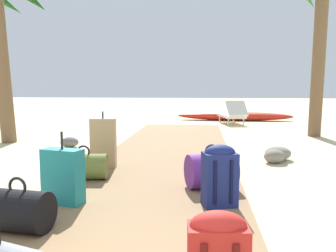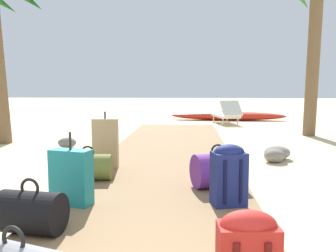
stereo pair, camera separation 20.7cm
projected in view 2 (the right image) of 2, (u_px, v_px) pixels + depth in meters
The scene contains 14 objects.
ground_plane at pixel (162, 179), 4.97m from camera, with size 60.00×60.00×0.00m, color beige.
boardwalk at pixel (167, 161), 5.97m from camera, with size 2.12×10.09×0.08m, color olive.
suitcase_tan at pixel (106, 143), 5.27m from camera, with size 0.37×0.20×0.81m.
duffel_bag_black at pixel (31, 212), 2.94m from camera, with size 0.55×0.41×0.45m.
duffel_bag_purple at pixel (217, 170), 4.26m from camera, with size 0.65×0.56×0.51m.
duffel_bag_olive at pixel (88, 167), 4.60m from camera, with size 0.61×0.37×0.43m.
suitcase_teal at pixel (71, 177), 3.63m from camera, with size 0.44×0.28×0.73m.
backpack_navy at pixel (229, 173), 3.61m from camera, with size 0.37×0.31×0.61m.
palm_tree_far_right at pixel (317, 4), 8.68m from camera, with size 2.03×2.12×4.18m.
lounge_chair at pixel (227, 114), 11.85m from camera, with size 0.90×1.65×0.77m.
kayak at pixel (228, 116), 13.13m from camera, with size 4.09×0.89×0.32m.
rock_right_mid at pixel (274, 156), 6.02m from camera, with size 0.32×0.36×0.22m, color gray.
rock_left_mid at pixel (67, 143), 7.41m from camera, with size 0.31×0.36×0.21m, color slate.
rock_right_near at pixel (277, 153), 6.27m from camera, with size 0.40×0.47×0.23m, color gray.
Camera 2 is at (0.37, -0.81, 1.27)m, focal length 39.26 mm.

